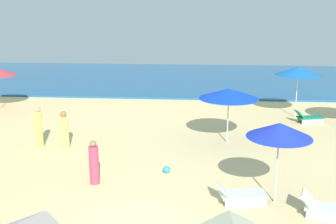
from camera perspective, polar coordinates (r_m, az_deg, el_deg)
The scene contains 11 objects.
ocean at distance 32.52m, azimuth 1.53°, elevation 4.74°, with size 60.00×14.63×0.12m, color #1E588C.
umbrella_1 at distance 21.97m, azimuth 17.76°, elevation 5.47°, with size 2.34×2.34×2.65m.
lounge_chair_1_0 at distance 21.51m, azimuth 19.04°, elevation -0.76°, with size 1.51×0.90×0.66m.
umbrella_2 at distance 17.14m, azimuth 8.49°, elevation 2.55°, with size 2.49×2.49×2.35m.
umbrella_4 at distance 12.06m, azimuth 15.30°, elevation -2.47°, with size 1.88×1.88×2.47m.
lounge_chair_4_0 at distance 12.51m, azimuth 10.02°, elevation -11.32°, with size 1.58×0.87×0.67m.
lounge_chair_4_1 at distance 12.39m, azimuth 20.82°, elevation -12.38°, with size 1.41×1.02×0.66m.
beachgoer_0 at distance 17.15m, azimuth -14.27°, elevation -2.60°, with size 0.47×0.47×1.57m.
beachgoer_1 at distance 13.64m, azimuth -10.30°, elevation -7.11°, with size 0.44×0.44×1.49m.
beachgoer_2 at distance 17.58m, azimuth -17.60°, elevation -2.04°, with size 0.34×0.34×1.74m.
beach_ball_1 at distance 14.43m, azimuth -0.18°, elevation -8.04°, with size 0.25×0.25×0.25m, color #308DE5.
Camera 1 is at (1.63, -9.30, 5.72)m, focal length 43.64 mm.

